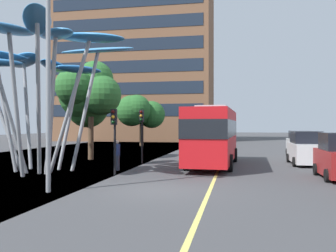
{
  "coord_description": "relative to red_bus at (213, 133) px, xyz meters",
  "views": [
    {
      "loc": [
        3.14,
        -13.88,
        2.53
      ],
      "look_at": [
        -0.92,
        7.33,
        2.5
      ],
      "focal_mm": 38.84,
      "sensor_mm": 36.0,
      "label": 1
    }
  ],
  "objects": [
    {
      "name": "traffic_light_kerb_far",
      "position": [
        -4.73,
        0.47,
        0.55
      ],
      "size": [
        0.28,
        0.42,
        3.56
      ],
      "color": "black",
      "rests_on": "ground"
    },
    {
      "name": "tree_pavement_near",
      "position": [
        -9.59,
        2.93,
        2.83
      ],
      "size": [
        4.93,
        4.94,
        7.38
      ],
      "color": "brown",
      "rests_on": "ground"
    },
    {
      "name": "red_bus",
      "position": [
        0.0,
        0.0,
        0.0
      ],
      "size": [
        2.97,
        9.7,
        3.72
      ],
      "color": "red",
      "rests_on": "ground"
    },
    {
      "name": "car_parked_far",
      "position": [
        5.82,
        1.87,
        -1.02
      ],
      "size": [
        1.98,
        4.41,
        2.17
      ],
      "color": "silver",
      "rests_on": "ground"
    },
    {
      "name": "ground",
      "position": [
        -2.33,
        -8.89,
        -2.08
      ],
      "size": [
        120.0,
        240.0,
        0.1
      ],
      "color": "#424244"
    },
    {
      "name": "car_side_street",
      "position": [
        6.49,
        7.68,
        -1.03
      ],
      "size": [
        1.93,
        4.43,
        2.11
      ],
      "color": "silver",
      "rests_on": "ground"
    },
    {
      "name": "backdrop_building",
      "position": [
        -15.56,
        37.15,
        11.47
      ],
      "size": [
        25.73,
        11.95,
        26.99
      ],
      "color": "brown",
      "rests_on": "ground"
    },
    {
      "name": "tree_pavement_far",
      "position": [
        -10.43,
        20.69,
        2.2
      ],
      "size": [
        5.64,
        5.69,
        6.3
      ],
      "color": "brown",
      "rests_on": "ground"
    },
    {
      "name": "leaf_sculpture",
      "position": [
        -9.12,
        -4.8,
        4.03
      ],
      "size": [
        11.19,
        9.78,
        7.63
      ],
      "color": "#9EA0A5",
      "rests_on": "ground"
    },
    {
      "name": "street_lamp",
      "position": [
        -5.28,
        -10.11,
        2.87
      ],
      "size": [
        1.34,
        0.44,
        7.76
      ],
      "color": "gray",
      "rests_on": "ground"
    },
    {
      "name": "pedestrian",
      "position": [
        -5.16,
        -3.25,
        -1.18
      ],
      "size": [
        0.34,
        0.34,
        1.71
      ],
      "color": "#2D3342",
      "rests_on": "ground"
    },
    {
      "name": "traffic_light_kerb_near",
      "position": [
        -4.68,
        -5.11,
        0.41
      ],
      "size": [
        0.28,
        0.42,
        3.36
      ],
      "color": "black",
      "rests_on": "ground"
    }
  ]
}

